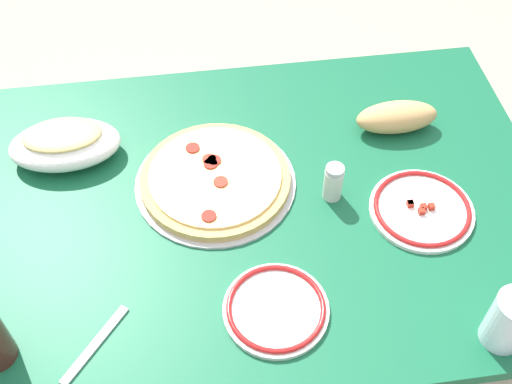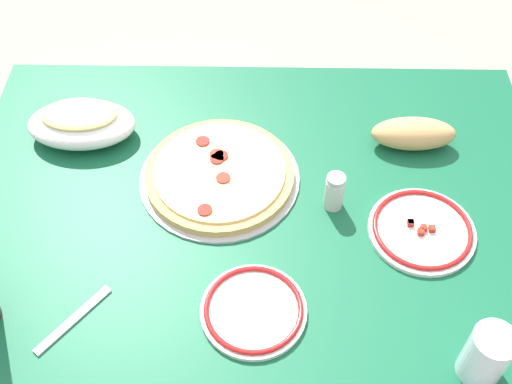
% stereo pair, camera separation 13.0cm
% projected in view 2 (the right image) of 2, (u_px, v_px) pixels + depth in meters
% --- Properties ---
extents(ground_plane, '(8.00, 8.00, 0.00)m').
position_uv_depth(ground_plane, '(256.00, 359.00, 1.91)').
color(ground_plane, tan).
rests_on(ground_plane, ground).
extents(dining_table, '(1.24, 0.87, 0.75)m').
position_uv_depth(dining_table, '(256.00, 238.00, 1.43)').
color(dining_table, '#145938').
rests_on(dining_table, ground).
extents(pepperoni_pizza, '(0.34, 0.34, 0.03)m').
position_uv_depth(pepperoni_pizza, '(220.00, 175.00, 1.36)').
color(pepperoni_pizza, '#B7B7BC').
rests_on(pepperoni_pizza, dining_table).
extents(baked_pasta_dish, '(0.24, 0.15, 0.08)m').
position_uv_depth(baked_pasta_dish, '(81.00, 122.00, 1.42)').
color(baked_pasta_dish, white).
rests_on(baked_pasta_dish, dining_table).
extents(water_glass, '(0.07, 0.07, 0.12)m').
position_uv_depth(water_glass, '(486.00, 355.00, 1.05)').
color(water_glass, silver).
rests_on(water_glass, dining_table).
extents(side_plate_near, '(0.21, 0.21, 0.02)m').
position_uv_depth(side_plate_near, '(422.00, 230.00, 1.27)').
color(side_plate_near, white).
rests_on(side_plate_near, dining_table).
extents(side_plate_far, '(0.19, 0.19, 0.02)m').
position_uv_depth(side_plate_far, '(254.00, 310.00, 1.16)').
color(side_plate_far, white).
rests_on(side_plate_far, dining_table).
extents(bread_loaf, '(0.19, 0.08, 0.07)m').
position_uv_depth(bread_loaf, '(413.00, 134.00, 1.41)').
color(bread_loaf, tan).
rests_on(bread_loaf, dining_table).
extents(spice_shaker, '(0.04, 0.04, 0.09)m').
position_uv_depth(spice_shaker, '(334.00, 192.00, 1.29)').
color(spice_shaker, silver).
rests_on(spice_shaker, dining_table).
extents(fork_left, '(0.12, 0.14, 0.00)m').
position_uv_depth(fork_left, '(73.00, 320.00, 1.15)').
color(fork_left, '#B7B7BC').
rests_on(fork_left, dining_table).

